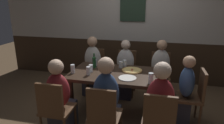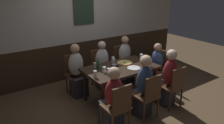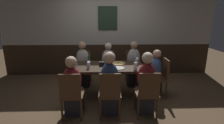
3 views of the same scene
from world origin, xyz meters
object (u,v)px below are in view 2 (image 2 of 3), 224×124
Objects in this scene: person_right_far at (126,62)px; beer_bottle_green at (98,65)px; condiment_caddy at (114,67)px; person_right_near at (167,81)px; person_left_far at (77,74)px; plate_white_large at (134,68)px; tumbler_short at (104,70)px; pint_glass_pale at (95,66)px; highball_clear at (150,63)px; chair_mid_near at (148,94)px; beer_glass_tall at (95,75)px; pint_glass_stout at (141,58)px; tumbler_water at (113,61)px; chair_right_near at (173,85)px; person_left_near at (112,102)px; chair_mid_far at (100,66)px; pint_glass_amber at (113,60)px; person_mid_near at (142,90)px; chair_left_far at (74,72)px; pizza at (125,63)px; dining_table at (120,71)px; person_mid_far at (103,69)px; chair_head_east at (160,66)px; chair_right_far at (122,61)px; beer_glass_half at (109,72)px; chair_left_near at (118,105)px; person_head_east at (155,69)px.

person_right_far is 1.29m from beer_bottle_green.
person_right_near is at bearing -40.10° from condiment_caddy.
plate_white_large is (0.86, -0.90, 0.25)m from person_left_far.
pint_glass_pale is at bearing 94.89° from tumbler_short.
person_right_far reaches higher than highball_clear.
pint_glass_pale is at bearing 112.46° from chair_mid_near.
pint_glass_stout is at bearing 10.56° from beer_glass_tall.
person_right_far reaches higher than tumbler_water.
person_left_near reaches higher than chair_right_near.
pint_glass_pale is (-1.13, -0.43, 0.30)m from person_right_far.
chair_mid_far is 7.58× the size of pint_glass_amber.
person_left_far is 1.48m from pint_glass_stout.
person_mid_near is 0.92m from beer_glass_tall.
beer_bottle_green is (-0.44, -0.10, 0.05)m from tumbler_water.
chair_left_far reaches higher than beer_glass_tall.
person_right_near is 0.67m from person_mid_near.
beer_bottle_green is (-0.66, 0.02, 0.09)m from pizza.
chair_left_far is 0.16m from person_left_far.
chair_mid_far is 0.58m from pint_glass_amber.
dining_table is 0.20m from condiment_caddy.
pizza is (0.21, -0.55, 0.27)m from person_mid_far.
chair_head_east is at bearing -20.52° from person_left_far.
person_left_near reaches higher than pint_glass_stout.
chair_right_far is 1.74m from beer_glass_tall.
person_left_far is 10.69× the size of condiment_caddy.
person_left_far is 1.27m from plate_white_large.
chair_right_near is at bearing -30.71° from beer_glass_half.
chair_mid_near is 1.54m from person_mid_far.
pint_glass_stout is at bearing 30.43° from person_left_near.
beer_glass_half is at bearing 173.29° from highball_clear.
chair_right_near reaches higher than tumbler_water.
tumbler_water is at bearing 151.64° from pizza.
pint_glass_stout is (0.43, -0.06, 0.05)m from pizza.
person_mid_far is 0.95× the size of person_mid_near.
highball_clear is at bearing 17.30° from person_left_near.
person_right_far is at bearing 34.20° from tumbler_short.
person_mid_near is (0.00, -0.69, -0.14)m from dining_table.
beer_bottle_green is (-0.45, -0.53, 0.36)m from person_mid_far.
chair_left_far is at bearing 90.00° from chair_left_near.
dining_table is 1.28× the size of person_right_near.
chair_head_east reaches higher than dining_table.
tumbler_short is 1.03× the size of pint_glass_amber.
person_left_near is 0.97× the size of person_right_far.
person_left_near is 1.20m from tumbler_water.
chair_head_east is at bearing -0.09° from condiment_caddy.
highball_clear is (0.54, -1.17, 0.31)m from chair_mid_far.
chair_right_far is 0.73× the size of person_mid_near.
beer_bottle_green is at bearing -148.17° from chair_right_far.
plate_white_large is at bearing -166.20° from person_head_east.
chair_left_far is 0.81× the size of person_head_east.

